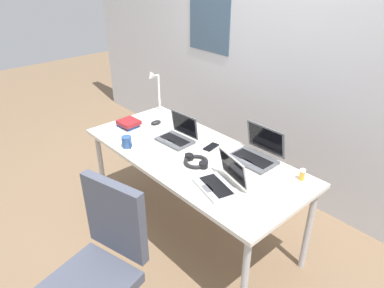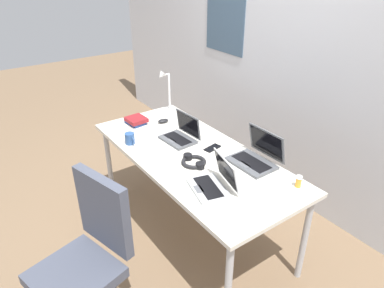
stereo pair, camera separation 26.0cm
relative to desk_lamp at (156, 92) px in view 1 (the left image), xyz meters
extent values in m
plane|color=#7A6047|center=(0.80, -0.28, -0.94)|extent=(12.00, 12.00, 0.00)
cube|color=silver|center=(0.80, 0.82, 0.36)|extent=(6.00, 0.12, 2.60)
cube|color=#3F5972|center=(-0.10, 0.76, 0.61)|extent=(0.56, 0.01, 0.76)
cube|color=silver|center=(0.80, -0.28, -0.21)|extent=(1.80, 0.80, 0.03)
cylinder|color=#B2B5BA|center=(-0.04, -0.62, -0.58)|extent=(0.04, 0.04, 0.71)
cylinder|color=#B2B5BA|center=(1.64, -0.62, -0.58)|extent=(0.04, 0.04, 0.71)
cylinder|color=#B2B5BA|center=(-0.04, 0.06, -0.58)|extent=(0.04, 0.04, 0.71)
cylinder|color=#B2B5BA|center=(1.64, 0.06, -0.58)|extent=(0.04, 0.04, 0.71)
cylinder|color=white|center=(0.00, 0.03, -0.19)|extent=(0.12, 0.12, 0.02)
cylinder|color=white|center=(0.00, 0.03, -0.01)|extent=(0.02, 0.02, 0.34)
cylinder|color=white|center=(0.00, -0.01, 0.16)|extent=(0.01, 0.08, 0.01)
cone|color=white|center=(0.00, -0.05, 0.16)|extent=(0.07, 0.09, 0.09)
cube|color=#515459|center=(0.57, -0.25, -0.19)|extent=(0.29, 0.21, 0.02)
cube|color=black|center=(0.57, -0.25, -0.18)|extent=(0.25, 0.12, 0.00)
cube|color=#595B60|center=(0.57, -0.31, -0.18)|extent=(0.08, 0.05, 0.00)
cube|color=#515459|center=(0.56, -0.14, -0.08)|extent=(0.28, 0.05, 0.19)
cube|color=black|center=(0.56, -0.15, -0.08)|extent=(0.25, 0.04, 0.16)
cube|color=#B7BABC|center=(1.24, -0.46, -0.19)|extent=(0.33, 0.26, 0.02)
cube|color=black|center=(1.24, -0.46, -0.18)|extent=(0.27, 0.17, 0.00)
cube|color=#595B60|center=(1.22, -0.52, -0.18)|extent=(0.09, 0.06, 0.00)
cube|color=#B7BABC|center=(1.27, -0.34, -0.08)|extent=(0.29, 0.12, 0.19)
cube|color=black|center=(1.26, -0.35, -0.08)|extent=(0.26, 0.11, 0.16)
cube|color=#515459|center=(1.17, -0.02, -0.19)|extent=(0.33, 0.23, 0.02)
cube|color=black|center=(1.17, -0.02, -0.18)|extent=(0.29, 0.13, 0.00)
cube|color=#595B60|center=(1.17, -0.10, -0.18)|extent=(0.09, 0.05, 0.00)
cube|color=#515459|center=(1.17, 0.11, -0.07)|extent=(0.33, 0.06, 0.22)
cube|color=black|center=(1.17, 0.11, -0.07)|extent=(0.29, 0.05, 0.18)
ellipsoid|color=black|center=(0.21, -0.17, -0.18)|extent=(0.07, 0.10, 0.03)
cube|color=black|center=(0.83, -0.11, -0.19)|extent=(0.09, 0.15, 0.01)
torus|color=black|center=(0.92, -0.35, -0.18)|extent=(0.18, 0.18, 0.03)
cylinder|color=black|center=(0.85, -0.35, -0.18)|extent=(0.06, 0.06, 0.04)
cylinder|color=black|center=(1.00, -0.35, -0.18)|extent=(0.06, 0.06, 0.04)
cylinder|color=gold|center=(1.54, 0.03, -0.16)|extent=(0.04, 0.04, 0.06)
cylinder|color=white|center=(1.54, 0.03, -0.13)|extent=(0.04, 0.04, 0.01)
cube|color=navy|center=(0.08, -0.38, -0.18)|extent=(0.18, 0.14, 0.03)
cube|color=maroon|center=(0.09, -0.37, -0.16)|extent=(0.17, 0.16, 0.03)
cylinder|color=#2D518C|center=(0.39, -0.58, -0.15)|extent=(0.08, 0.08, 0.09)
torus|color=#2D518C|center=(0.44, -0.58, -0.15)|extent=(0.05, 0.01, 0.05)
cube|color=#474C5B|center=(1.11, -1.32, -0.52)|extent=(0.54, 0.54, 0.07)
cube|color=#474C5B|center=(1.04, -1.08, -0.21)|extent=(0.42, 0.17, 0.48)
camera|label=1|loc=(2.51, -1.81, 1.12)|focal=33.12mm
camera|label=2|loc=(2.67, -1.61, 1.12)|focal=33.12mm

